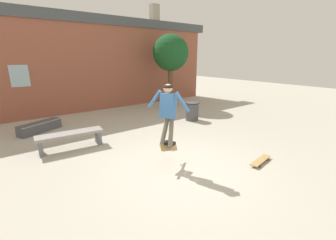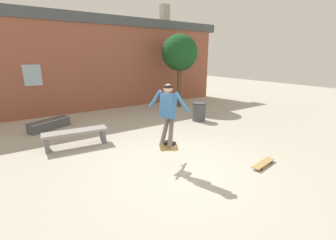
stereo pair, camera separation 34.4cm
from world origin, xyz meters
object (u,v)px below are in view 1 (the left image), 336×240
Objects in this scene: tree_right at (171,53)px; skater at (168,110)px; skate_ledge at (40,127)px; park_bench at (70,137)px; skateboard_flipping at (169,147)px; trash_bin at (192,111)px; skateboard_resting at (260,160)px.

tree_right reaches higher than skater.
skater is at bearing -93.59° from skate_ledge.
skater is (-4.48, -5.63, -1.36)m from tree_right.
park_bench is 3.14m from skateboard_flipping.
skate_ledge is (-6.58, -0.57, -2.66)m from tree_right.
skateboard_flipping is (-3.40, -2.75, 0.08)m from trash_bin.
tree_right is 2.53× the size of skater.
skate_ledge is at bearing -175.06° from tree_right.
skate_ledge is 1.74× the size of skateboard_resting.
trash_bin is at bearing -48.16° from skate_ledge.
tree_right reaches higher than skateboard_flipping.
tree_right is at bearing 28.35° from skater.
park_bench is at bearing 97.83° from skater.
skateboard_flipping is 2.45m from skateboard_resting.
trash_bin reaches higher than skateboard_flipping.
skater is 2.02× the size of skateboard_flipping.
skate_ledge is 6.01m from trash_bin.
trash_bin reaches higher than park_bench.
skateboard_flipping reaches higher than skate_ledge.
tree_right is 2.02× the size of park_bench.
skater is at bearing -164.78° from skateboard_flipping.
skate_ledge is 5.46m from skateboard_flipping.
skate_ledge is 1.03× the size of skater.
skateboard_resting is (1.99, -1.36, -0.42)m from skateboard_flipping.
park_bench is 3.34m from skater.
skate_ledge is at bearing 89.36° from skater.
skateboard_flipping is 0.84× the size of skateboard_resting.
skateboard_resting is (3.69, -4.01, -0.31)m from park_bench.
skater is at bearing -141.07° from trash_bin.
tree_right is at bearing 70.29° from trash_bin.
skater reaches higher than skateboard_flipping.
tree_right is at bearing 29.63° from skateboard_flipping.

